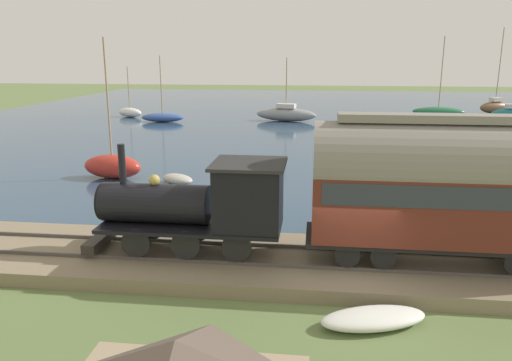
{
  "coord_description": "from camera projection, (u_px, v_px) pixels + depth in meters",
  "views": [
    {
      "loc": [
        -13.67,
        1.19,
        6.78
      ],
      "look_at": [
        8.56,
        3.87,
        1.1
      ],
      "focal_mm": 35.0,
      "sensor_mm": 36.0,
      "label": 1
    }
  ],
  "objects": [
    {
      "name": "ground_plane",
      "position": [
        352.0,
        291.0,
        14.68
      ],
      "size": [
        200.0,
        200.0,
        0.0
      ],
      "primitive_type": "plane",
      "color": "#607542"
    },
    {
      "name": "rowboat_near_shore",
      "position": [
        177.0,
        179.0,
        26.74
      ],
      "size": [
        1.92,
        2.25,
        0.54
      ],
      "rotation": [
        0.0,
        0.0,
        -0.52
      ],
      "color": "#B7B2A3",
      "rests_on": "harbor_water"
    },
    {
      "name": "passenger_coach",
      "position": [
        449.0,
        183.0,
        14.86
      ],
      "size": [
        2.37,
        8.41,
        4.54
      ],
      "color": "black",
      "rests_on": "rail_embankment"
    },
    {
      "name": "sailboat_teal",
      "position": [
        511.0,
        113.0,
        52.34
      ],
      "size": [
        1.5,
        4.1,
        9.23
      ],
      "rotation": [
        0.0,
        0.0,
        -0.04
      ],
      "color": "#1E707A",
      "rests_on": "harbor_water"
    },
    {
      "name": "rowboat_mid_harbor",
      "position": [
        373.0,
        223.0,
        19.93
      ],
      "size": [
        2.07,
        2.58,
        0.46
      ],
      "rotation": [
        0.0,
        0.0,
        -0.5
      ],
      "color": "beige",
      "rests_on": "harbor_water"
    },
    {
      "name": "sailboat_blue",
      "position": [
        162.0,
        117.0,
        51.22
      ],
      "size": [
        1.73,
        4.43,
        6.65
      ],
      "rotation": [
        0.0,
        0.0,
        0.05
      ],
      "color": "#335199",
      "rests_on": "harbor_water"
    },
    {
      "name": "sailboat_brown",
      "position": [
        495.0,
        107.0,
        58.73
      ],
      "size": [
        3.09,
        4.37,
        9.74
      ],
      "rotation": [
        0.0,
        0.0,
        0.42
      ],
      "color": "brown",
      "rests_on": "harbor_water"
    },
    {
      "name": "sailboat_white",
      "position": [
        130.0,
        112.0,
        55.18
      ],
      "size": [
        2.69,
        3.6,
        5.48
      ],
      "rotation": [
        0.0,
        0.0,
        -0.48
      ],
      "color": "white",
      "rests_on": "harbor_water"
    },
    {
      "name": "sailboat_gray",
      "position": [
        286.0,
        114.0,
        51.83
      ],
      "size": [
        2.93,
        6.61,
        6.45
      ],
      "rotation": [
        0.0,
        0.0,
        -0.2
      ],
      "color": "gray",
      "rests_on": "harbor_water"
    },
    {
      "name": "harbor_water",
      "position": [
        326.0,
        115.0,
        56.87
      ],
      "size": [
        80.0,
        80.0,
        0.01
      ],
      "color": "#2D4760",
      "rests_on": "ground"
    },
    {
      "name": "sailboat_green",
      "position": [
        438.0,
        111.0,
        55.71
      ],
      "size": [
        2.31,
        5.71,
        8.69
      ],
      "rotation": [
        0.0,
        0.0,
        -0.12
      ],
      "color": "#236B42",
      "rests_on": "harbor_water"
    },
    {
      "name": "sailboat_red",
      "position": [
        112.0,
        166.0,
        27.9
      ],
      "size": [
        1.83,
        3.52,
        7.66
      ],
      "rotation": [
        0.0,
        0.0,
        -0.1
      ],
      "color": "#B72D23",
      "rests_on": "harbor_water"
    },
    {
      "name": "rowboat_far_out",
      "position": [
        175.0,
        206.0,
        22.12
      ],
      "size": [
        1.98,
        1.73,
        0.46
      ],
      "rotation": [
        0.0,
        0.0,
        0.93
      ],
      "color": "beige",
      "rests_on": "harbor_water"
    },
    {
      "name": "steam_locomotive",
      "position": [
        206.0,
        202.0,
        15.92
      ],
      "size": [
        2.22,
        6.41,
        3.46
      ],
      "color": "black",
      "rests_on": "rail_embankment"
    },
    {
      "name": "beached_dinghy",
      "position": [
        373.0,
        318.0,
        12.76
      ],
      "size": [
        1.88,
        3.0,
        0.44
      ],
      "color": "silver",
      "rests_on": "ground"
    },
    {
      "name": "rail_embankment",
      "position": [
        349.0,
        266.0,
        15.88
      ],
      "size": [
        4.48,
        56.0,
        0.56
      ],
      "color": "#84755B",
      "rests_on": "ground"
    }
  ]
}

